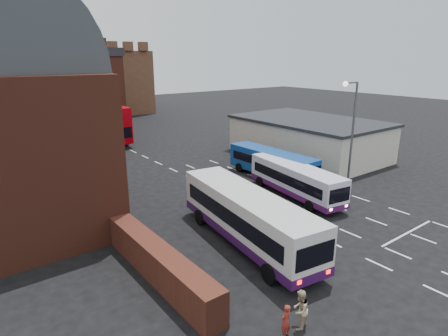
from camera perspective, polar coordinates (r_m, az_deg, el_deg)
ground at (r=24.67m, az=14.44°, el=-10.23°), size 180.00×180.00×0.00m
forecourt_wall at (r=19.74m, az=-9.84°, el=-14.15°), size 1.20×10.00×1.80m
cream_building at (r=43.47m, az=12.68°, el=4.56°), size 10.40×16.40×4.25m
brick_terrace at (r=60.65m, az=-26.40°, el=9.78°), size 22.00×10.00×11.00m
castle_keep at (r=82.88m, az=-21.07°, el=12.12°), size 22.00×22.00×12.00m
bus_white_outbound at (r=22.55m, az=3.52°, el=-7.04°), size 4.22×11.96×3.19m
bus_white_inbound at (r=30.63m, az=10.82°, el=-1.53°), size 3.54×9.76×2.60m
bus_blue at (r=34.90m, az=7.30°, el=0.87°), size 2.51×9.59×2.61m
bus_red_double at (r=52.74m, az=-17.82°, el=6.78°), size 3.31×12.48×4.97m
street_lamp at (r=31.73m, az=18.76°, el=5.94°), size 1.87×0.41×9.15m
pedestrian_red at (r=16.39m, az=9.37°, el=-22.02°), size 0.59×0.43×1.48m
pedestrian_beige at (r=16.83m, az=11.52°, el=-20.39°), size 1.04×0.93×1.76m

